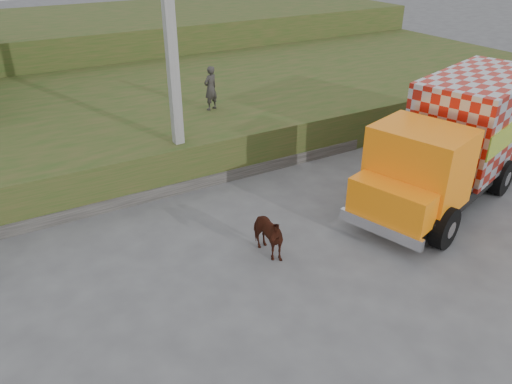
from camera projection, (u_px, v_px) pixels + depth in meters
ground at (281, 242)px, 13.63m from camera, size 120.00×120.00×0.00m
embankment at (153, 112)px, 20.92m from camera, size 40.00×12.00×1.50m
embankment_far at (83, 43)px, 29.74m from camera, size 40.00×12.00×3.00m
retaining_strip at (157, 191)px, 15.86m from camera, size 16.00×0.50×0.40m
utility_pole at (172, 62)px, 14.79m from camera, size 1.20×0.30×8.00m
cargo_truck at (460, 137)px, 15.42m from camera, size 8.46×4.76×3.60m
cow at (266, 234)px, 12.82m from camera, size 0.76×1.50×1.23m
pedestrian at (211, 88)px, 18.53m from camera, size 0.70×0.58×1.64m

